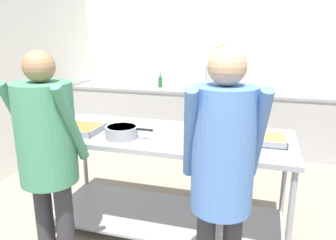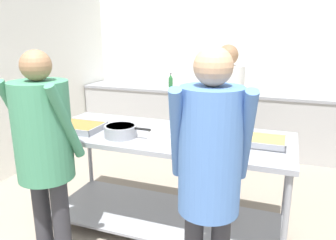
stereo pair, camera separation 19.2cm
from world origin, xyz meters
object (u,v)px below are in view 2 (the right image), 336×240
sauce_pan (121,131)px  water_bottle (171,81)px  plate_stack (162,136)px  guest_serving_right (210,165)px  guest_serving_left (44,143)px  serving_tray_greens (78,127)px  serving_tray_vegetables (260,141)px  cook_behind_counter (226,106)px  serving_tray_roast (211,132)px

sauce_pan → water_bottle: 2.64m
plate_stack → guest_serving_right: 0.89m
guest_serving_left → serving_tray_greens: bearing=105.0°
serving_tray_vegetables → water_bottle: bearing=124.1°
sauce_pan → plate_stack: size_ratio=1.73×
serving_tray_vegetables → guest_serving_left: size_ratio=0.24×
serving_tray_vegetables → cook_behind_counter: cook_behind_counter is taller
serving_tray_roast → guest_serving_right: 1.00m
sauce_pan → serving_tray_roast: (0.70, 0.31, -0.03)m
serving_tray_roast → guest_serving_right: size_ratio=0.22×
serving_tray_greens → guest_serving_left: bearing=-75.0°
serving_tray_greens → cook_behind_counter: (1.16, 0.99, 0.07)m
cook_behind_counter → guest_serving_right: bearing=-82.4°
sauce_pan → guest_serving_right: size_ratio=0.24×
sauce_pan → guest_serving_right: guest_serving_right is taller
sauce_pan → plate_stack: 0.36m
guest_serving_left → cook_behind_counter: bearing=58.5°
cook_behind_counter → water_bottle: bearing=127.1°
plate_stack → serving_tray_vegetables: 0.79m
serving_tray_roast → serving_tray_vegetables: bearing=-13.3°
serving_tray_roast → guest_serving_left: guest_serving_left is taller
plate_stack → serving_tray_roast: bearing=39.5°
serving_tray_greens → serving_tray_vegetables: size_ratio=1.13×
cook_behind_counter → serving_tray_roast: bearing=-89.3°
plate_stack → guest_serving_right: size_ratio=0.14×
serving_tray_greens → sauce_pan: size_ratio=1.09×
water_bottle → guest_serving_right: bearing=-66.6°
sauce_pan → serving_tray_vegetables: 1.14m
guest_serving_right → water_bottle: size_ratio=7.73×
sauce_pan → serving_tray_vegetables: size_ratio=1.04×
guest_serving_left → water_bottle: bearing=93.4°
sauce_pan → water_bottle: bearing=100.6°
serving_tray_greens → serving_tray_vegetables: (1.59, 0.17, -0.00)m
plate_stack → serving_tray_vegetables: (0.76, 0.18, -0.01)m
serving_tray_vegetables → serving_tray_greens: bearing=-174.0°
plate_stack → guest_serving_left: 0.90m
guest_serving_right → water_bottle: bearing=113.4°
water_bottle → sauce_pan: bearing=-79.4°
serving_tray_vegetables → guest_serving_right: bearing=-103.3°
plate_stack → guest_serving_left: guest_serving_left is taller
cook_behind_counter → water_bottle: size_ratio=7.47×
plate_stack → serving_tray_vegetables: plate_stack is taller
sauce_pan → water_bottle: (-0.49, 2.60, 0.04)m
serving_tray_greens → plate_stack: plate_stack is taller
guest_serving_left → guest_serving_right: 1.22m
serving_tray_roast → serving_tray_vegetables: (0.42, -0.10, -0.00)m
serving_tray_roast → water_bottle: bearing=117.5°
guest_serving_right → cook_behind_counter: guest_serving_right is taller
serving_tray_vegetables → plate_stack: bearing=-166.6°
sauce_pan → water_bottle: size_ratio=1.85×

